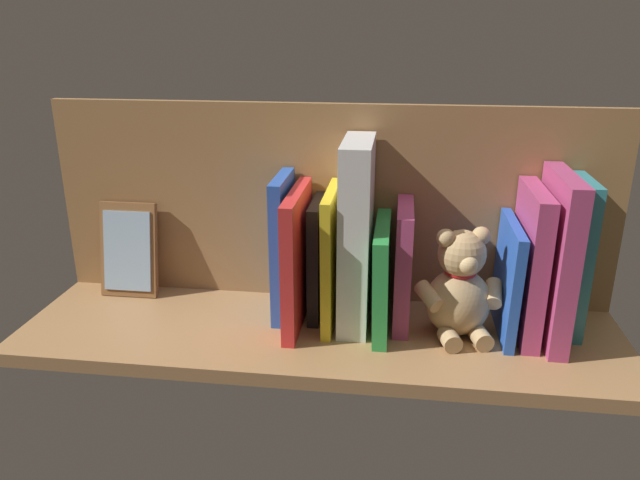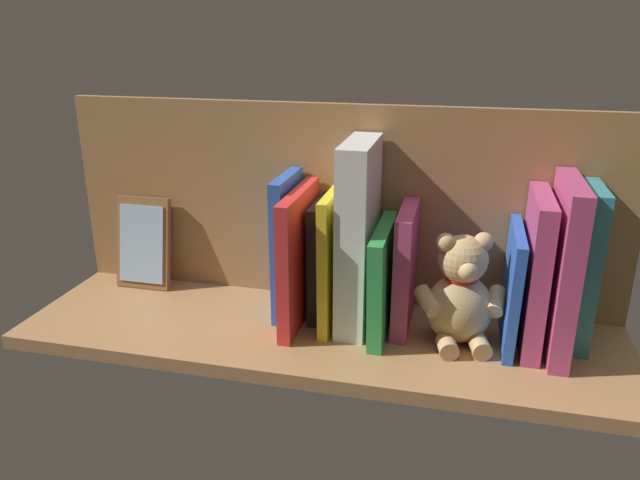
{
  "view_description": "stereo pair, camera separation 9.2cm",
  "coord_description": "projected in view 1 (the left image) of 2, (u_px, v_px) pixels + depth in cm",
  "views": [
    {
      "loc": [
        -11.48,
        85.93,
        46.09
      ],
      "look_at": [
        0.0,
        0.0,
        14.88
      ],
      "focal_mm": 33.96,
      "sensor_mm": 36.0,
      "label": 1
    },
    {
      "loc": [
        -20.52,
        84.22,
        46.09
      ],
      "look_at": [
        0.0,
        0.0,
        14.88
      ],
      "focal_mm": 33.96,
      "sensor_mm": 36.0,
      "label": 2
    }
  ],
  "objects": [
    {
      "name": "book_2",
      "position": [
        529.0,
        263.0,
        0.92
      ],
      "size": [
        2.69,
        16.19,
        23.21
      ],
      "primitive_type": "cube",
      "color": "#B23F72",
      "rests_on": "ground_plane"
    },
    {
      "name": "book_6",
      "position": [
        331.0,
        257.0,
        0.96
      ],
      "size": [
        1.71,
        16.1,
        21.92
      ],
      "primitive_type": "cube",
      "rotation": [
        0.0,
        0.01,
        0.0
      ],
      "color": "yellow",
      "rests_on": "ground_plane"
    },
    {
      "name": "book_0",
      "position": [
        575.0,
        256.0,
        0.93
      ],
      "size": [
        2.54,
        11.83,
        24.32
      ],
      "primitive_type": "cube",
      "color": "teal",
      "rests_on": "ground_plane"
    },
    {
      "name": "ground_plane",
      "position": [
        320.0,
        333.0,
        0.98
      ],
      "size": [
        95.45,
        29.36,
        2.2
      ],
      "primitive_type": "cube",
      "color": "#A87A4C"
    },
    {
      "name": "book_1",
      "position": [
        556.0,
        258.0,
        0.91
      ],
      "size": [
        2.86,
        17.49,
        25.66
      ],
      "primitive_type": "cube",
      "color": "#B23F72",
      "rests_on": "ground_plane"
    },
    {
      "name": "shelf_back_panel",
      "position": [
        330.0,
        204.0,
        1.03
      ],
      "size": [
        95.45,
        1.5,
        33.9
      ],
      "primitive_type": "cube",
      "color": "#9F7143",
      "rests_on": "ground_plane"
    },
    {
      "name": "book_8",
      "position": [
        297.0,
        258.0,
        0.96
      ],
      "size": [
        2.04,
        18.61,
        21.89
      ],
      "primitive_type": "cube",
      "color": "red",
      "rests_on": "ground_plane"
    },
    {
      "name": "dictionary_thick_white",
      "position": [
        356.0,
        234.0,
        0.95
      ],
      "size": [
        4.6,
        15.39,
        29.71
      ],
      "primitive_type": "cube",
      "color": "white",
      "rests_on": "ground_plane"
    },
    {
      "name": "book_9",
      "position": [
        283.0,
        246.0,
        0.99
      ],
      "size": [
        1.97,
        12.75,
        23.43
      ],
      "primitive_type": "cube",
      "color": "blue",
      "rests_on": "ground_plane"
    },
    {
      "name": "book_3",
      "position": [
        507.0,
        278.0,
        0.93
      ],
      "size": [
        1.83,
        16.42,
        17.84
      ],
      "primitive_type": "cube",
      "rotation": [
        0.0,
        -0.02,
        0.0
      ],
      "color": "blue",
      "rests_on": "ground_plane"
    },
    {
      "name": "book_5",
      "position": [
        382.0,
        276.0,
        0.95
      ],
      "size": [
        2.59,
        17.9,
        16.95
      ],
      "primitive_type": "cube",
      "rotation": [
        0.0,
        0.02,
        0.0
      ],
      "color": "green",
      "rests_on": "ground_plane"
    },
    {
      "name": "book_4",
      "position": [
        403.0,
        265.0,
        0.96
      ],
      "size": [
        2.48,
        14.02,
        19.48
      ],
      "primitive_type": "cube",
      "color": "#B23F72",
      "rests_on": "ground_plane"
    },
    {
      "name": "book_7",
      "position": [
        317.0,
        258.0,
        0.99
      ],
      "size": [
        1.84,
        11.91,
        19.49
      ],
      "primitive_type": "cube",
      "color": "black",
      "rests_on": "ground_plane"
    },
    {
      "name": "teddy_bear",
      "position": [
        460.0,
        289.0,
        0.93
      ],
      "size": [
        13.81,
        12.75,
        17.49
      ],
      "rotation": [
        0.0,
        0.0,
        0.23
      ],
      "color": "tan",
      "rests_on": "ground_plane"
    },
    {
      "name": "picture_frame_leaning",
      "position": [
        129.0,
        250.0,
        1.07
      ],
      "size": [
        10.17,
        4.56,
        16.71
      ],
      "color": "brown",
      "rests_on": "ground_plane"
    }
  ]
}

